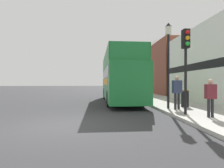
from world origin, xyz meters
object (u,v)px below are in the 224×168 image
(parked_car_ahead_of_bus, at_px, (118,90))
(lamp_post_third, at_px, (125,72))
(tour_bus, at_px, (120,80))
(litter_bin, at_px, (185,98))
(traffic_signal, at_px, (186,52))
(lamp_post_second, at_px, (136,65))
(lamp_post_nearest, at_px, (168,49))
(pedestrian_nearest, at_px, (211,94))
(pedestrian_second, at_px, (177,89))

(parked_car_ahead_of_bus, xyz_separation_m, lamp_post_third, (1.44, 4.77, 2.60))
(tour_bus, relative_size, litter_bin, 9.51)
(traffic_signal, height_order, lamp_post_second, lamp_post_second)
(lamp_post_second, bearing_deg, lamp_post_nearest, -88.77)
(traffic_signal, bearing_deg, tour_bus, 108.93)
(tour_bus, relative_size, pedestrian_nearest, 6.08)
(tour_bus, distance_m, lamp_post_third, 11.74)
(pedestrian_nearest, bearing_deg, pedestrian_second, 100.46)
(tour_bus, relative_size, parked_car_ahead_of_bus, 2.21)
(lamp_post_third, distance_m, litter_bin, 15.90)
(pedestrian_nearest, height_order, pedestrian_second, pedestrian_second)
(parked_car_ahead_of_bus, height_order, litter_bin, parked_car_ahead_of_bus)
(lamp_post_nearest, xyz_separation_m, lamp_post_third, (-0.17, 16.13, -0.18))
(tour_bus, bearing_deg, parked_car_ahead_of_bus, 83.74)
(tour_bus, relative_size, lamp_post_nearest, 2.00)
(tour_bus, relative_size, lamp_post_second, 2.01)
(lamp_post_nearest, bearing_deg, lamp_post_second, 91.23)
(pedestrian_second, distance_m, lamp_post_nearest, 2.29)
(lamp_post_nearest, bearing_deg, litter_bin, 22.41)
(lamp_post_third, xyz_separation_m, litter_bin, (1.39, -15.63, -2.59))
(parked_car_ahead_of_bus, height_order, lamp_post_second, lamp_post_second)
(pedestrian_second, xyz_separation_m, lamp_post_third, (-0.49, 16.54, 2.04))
(pedestrian_nearest, bearing_deg, lamp_post_second, 94.86)
(pedestrian_nearest, distance_m, litter_bin, 3.22)
(lamp_post_third, bearing_deg, tour_bus, -100.17)
(tour_bus, relative_size, traffic_signal, 2.50)
(pedestrian_nearest, height_order, lamp_post_nearest, lamp_post_nearest)
(lamp_post_nearest, distance_m, lamp_post_second, 8.07)
(tour_bus, height_order, traffic_signal, traffic_signal)
(pedestrian_nearest, bearing_deg, tour_bus, 112.02)
(traffic_signal, bearing_deg, lamp_post_second, 91.23)
(lamp_post_nearest, distance_m, lamp_post_third, 16.13)
(lamp_post_nearest, relative_size, lamp_post_third, 1.07)
(lamp_post_second, distance_m, lamp_post_third, 8.07)
(pedestrian_second, bearing_deg, lamp_post_third, 91.70)
(litter_bin, bearing_deg, traffic_signal, -115.90)
(traffic_signal, relative_size, litter_bin, 3.80)
(lamp_post_third, bearing_deg, pedestrian_nearest, -87.24)
(pedestrian_nearest, distance_m, lamp_post_nearest, 3.63)
(pedestrian_nearest, bearing_deg, parked_car_ahead_of_bus, 99.49)
(litter_bin, bearing_deg, lamp_post_third, 95.09)
(pedestrian_nearest, distance_m, pedestrian_second, 2.28)
(pedestrian_nearest, height_order, litter_bin, pedestrian_nearest)
(pedestrian_second, relative_size, traffic_signal, 0.47)
(tour_bus, distance_m, litter_bin, 5.52)
(parked_car_ahead_of_bus, distance_m, lamp_post_third, 5.62)
(pedestrian_nearest, distance_m, lamp_post_third, 18.93)
(parked_car_ahead_of_bus, distance_m, lamp_post_nearest, 11.81)
(lamp_post_second, relative_size, lamp_post_third, 1.06)
(lamp_post_nearest, relative_size, litter_bin, 4.75)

